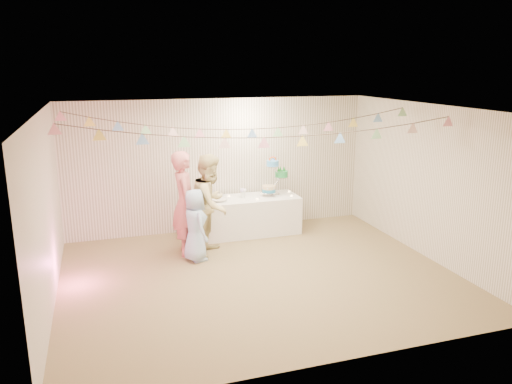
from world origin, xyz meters
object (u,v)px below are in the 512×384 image
object	(u,v)px
table	(249,215)
person_child	(195,225)
cake_stand	(275,176)
person_adult_b	(211,204)
person_adult_a	(185,203)

from	to	relation	value
table	person_child	xyz separation A→B (m)	(-1.26, -1.06, 0.25)
table	cake_stand	world-z (taller)	cake_stand
cake_stand	table	bearing A→B (deg)	-174.81
person_adult_b	person_child	world-z (taller)	person_adult_b
cake_stand	person_child	distance (m)	2.18
person_adult_b	person_child	bearing A→B (deg)	163.31
cake_stand	person_adult_b	bearing A→B (deg)	-150.31
person_adult_b	person_child	distance (m)	0.51
cake_stand	person_adult_b	size ratio (longest dim) A/B	0.41
table	person_adult_a	distance (m)	1.62
cake_stand	person_adult_b	xyz separation A→B (m)	(-1.48, -0.84, -0.23)
person_adult_b	person_adult_a	bearing A→B (deg)	111.90
person_child	person_adult_b	bearing A→B (deg)	-64.63
table	person_adult_a	size ratio (longest dim) A/B	1.07
table	person_child	size ratio (longest dim) A/B	1.57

